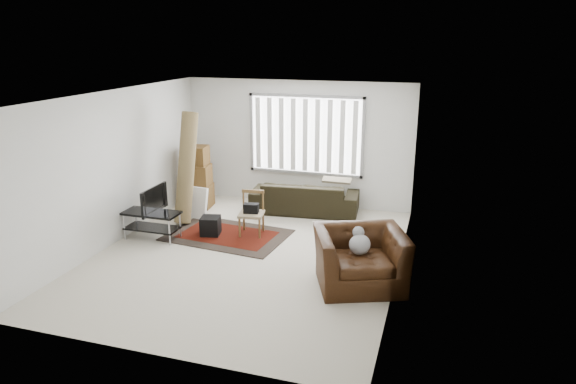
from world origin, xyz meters
name	(u,v)px	position (x,y,z in m)	size (l,w,h in m)	color
room	(259,148)	(0.03, 0.51, 1.76)	(6.00, 6.02, 2.71)	beige
persian_rug	(227,235)	(-0.70, 0.71, 0.01)	(2.31, 1.66, 0.02)	black
tv_stand	(152,219)	(-1.95, 0.19, 0.37)	(1.03, 0.46, 0.52)	black
tv	(150,199)	(-1.95, 0.19, 0.75)	(0.83, 0.11, 0.48)	black
subwoofer	(211,226)	(-1.00, 0.64, 0.19)	(0.34, 0.34, 0.34)	black
moving_boxes	(198,179)	(-1.96, 2.12, 0.62)	(0.60, 0.56, 1.34)	brown
white_flatpack	(196,203)	(-1.70, 1.44, 0.32)	(0.51, 0.07, 0.65)	silver
rolled_rug	(186,168)	(-1.78, 1.28, 1.10)	(0.33, 0.33, 2.18)	brown
sofa	(305,192)	(0.33, 2.45, 0.43)	(2.24, 0.97, 0.86)	black
side_chair	(252,211)	(-0.27, 0.91, 0.46)	(0.51, 0.51, 0.83)	#837355
armchair	(360,255)	(1.99, -0.52, 0.48)	(1.62, 1.52, 0.96)	#31190A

